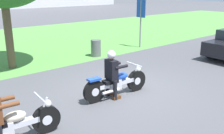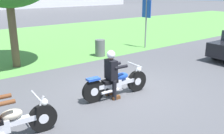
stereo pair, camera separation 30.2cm
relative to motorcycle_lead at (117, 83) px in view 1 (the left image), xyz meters
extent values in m
plane|color=#4C4C51|center=(0.41, 0.29, -0.40)|extent=(120.00, 120.00, 0.00)
cube|color=#549342|center=(0.41, 9.61, -0.39)|extent=(60.00, 12.00, 0.01)
cylinder|color=black|center=(0.75, -0.06, -0.07)|extent=(0.66, 0.18, 0.65)
cylinder|color=silver|center=(0.75, -0.06, -0.07)|extent=(0.24, 0.16, 0.23)
cylinder|color=black|center=(-0.76, 0.07, -0.07)|extent=(0.66, 0.18, 0.65)
cylinder|color=silver|center=(-0.76, 0.07, -0.07)|extent=(0.24, 0.16, 0.23)
cube|color=silver|center=(-0.01, 0.00, 0.01)|extent=(1.22, 0.24, 0.12)
cube|color=silver|center=(-0.06, 0.01, -0.01)|extent=(0.34, 0.27, 0.28)
ellipsoid|color=#1E47B2|center=(0.17, -0.01, 0.19)|extent=(0.46, 0.28, 0.22)
cube|color=black|center=(-0.23, 0.02, 0.11)|extent=(0.46, 0.28, 0.10)
cube|color=#1E47B2|center=(-0.76, 0.07, 0.28)|extent=(0.38, 0.23, 0.06)
cylinder|color=silver|center=(0.70, -0.06, 0.18)|extent=(0.26, 0.07, 0.53)
cylinder|color=silver|center=(0.65, -0.05, 0.47)|extent=(0.09, 0.66, 0.04)
sphere|color=white|center=(0.81, -0.07, 0.29)|extent=(0.16, 0.16, 0.16)
cylinder|color=silver|center=(-0.32, -0.11, -0.13)|extent=(0.55, 0.13, 0.08)
cylinder|color=black|center=(-0.17, 0.20, -0.11)|extent=(0.12, 0.12, 0.57)
cube|color=#593319|center=(-0.11, 0.19, -0.35)|extent=(0.25, 0.12, 0.10)
cylinder|color=black|center=(-0.20, -0.16, -0.11)|extent=(0.12, 0.12, 0.57)
cube|color=#593319|center=(-0.14, -0.17, -0.35)|extent=(0.25, 0.12, 0.10)
cube|color=black|center=(-0.19, 0.02, 0.46)|extent=(0.25, 0.40, 0.56)
cylinder|color=black|center=(0.05, 0.17, 0.54)|extent=(0.43, 0.13, 0.09)
cylinder|color=black|center=(0.02, -0.17, 0.54)|extent=(0.43, 0.13, 0.09)
sphere|color=tan|center=(-0.19, 0.02, 0.86)|extent=(0.20, 0.20, 0.20)
sphere|color=silver|center=(-0.19, 0.02, 0.89)|extent=(0.24, 0.24, 0.24)
cylinder|color=black|center=(-2.47, -0.49, -0.08)|extent=(0.63, 0.17, 0.63)
cylinder|color=silver|center=(-2.47, -0.49, -0.08)|extent=(0.23, 0.16, 0.22)
cube|color=silver|center=(-3.28, -0.42, 0.00)|extent=(1.31, 0.25, 0.12)
cube|color=silver|center=(-3.33, -0.42, -0.02)|extent=(0.34, 0.27, 0.28)
ellipsoid|color=beige|center=(-3.10, -0.44, 0.18)|extent=(0.46, 0.28, 0.22)
cylinder|color=silver|center=(-2.52, -0.49, 0.17)|extent=(0.26, 0.07, 0.53)
cylinder|color=silver|center=(-2.57, -0.49, 0.46)|extent=(0.09, 0.66, 0.04)
sphere|color=white|center=(-2.41, -0.50, 0.28)|extent=(0.16, 0.16, 0.16)
cylinder|color=brown|center=(-3.23, -0.26, 0.53)|extent=(0.43, 0.13, 0.09)
cylinder|color=brown|center=(-3.26, -0.60, 0.53)|extent=(0.43, 0.13, 0.09)
cylinder|color=brown|center=(-1.31, 4.84, 0.86)|extent=(0.30, 0.30, 2.52)
cylinder|color=#595E5B|center=(2.35, 4.14, 0.00)|extent=(0.46, 0.46, 0.78)
cylinder|color=gray|center=(5.33, 4.15, 0.90)|extent=(0.08, 0.08, 2.60)
cube|color=#1E47B2|center=(5.33, 4.15, 1.65)|extent=(0.04, 0.60, 0.90)
cylinder|color=black|center=(6.18, 0.56, -0.08)|extent=(0.64, 0.21, 0.64)
camera|label=1|loc=(-4.59, -5.20, 2.62)|focal=40.90mm
camera|label=2|loc=(-4.36, -5.39, 2.62)|focal=40.90mm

